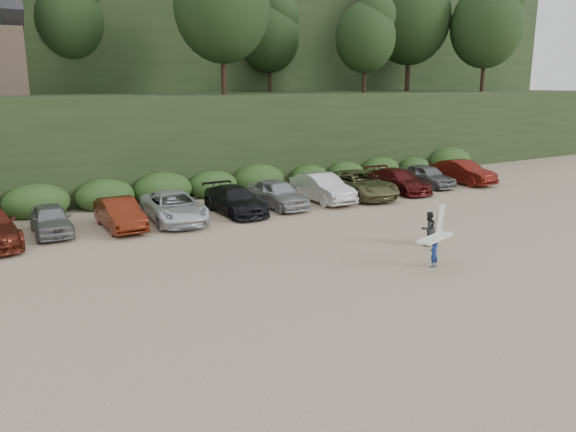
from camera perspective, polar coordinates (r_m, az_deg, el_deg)
ground at (r=21.97m, az=5.83°, el=-4.61°), size 120.00×120.00×0.00m
hillside_backdrop at (r=54.14m, az=-18.90°, el=17.46°), size 90.00×41.50×28.00m
parked_cars at (r=29.19m, az=-8.68°, el=1.38°), size 40.00×6.14×1.65m
child_surfer at (r=21.68m, az=14.66°, el=-3.03°), size 2.03×1.10×1.17m
adult_surfer at (r=24.50m, az=14.17°, el=-1.23°), size 1.21×0.62×1.74m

